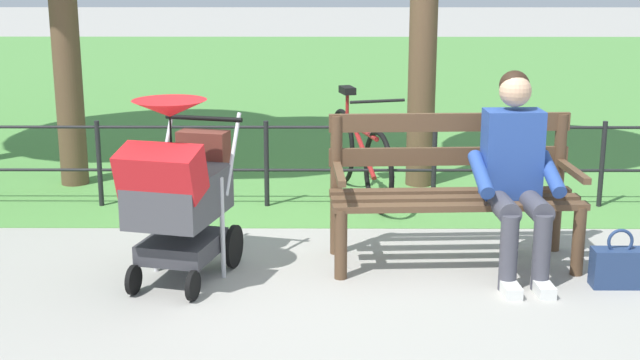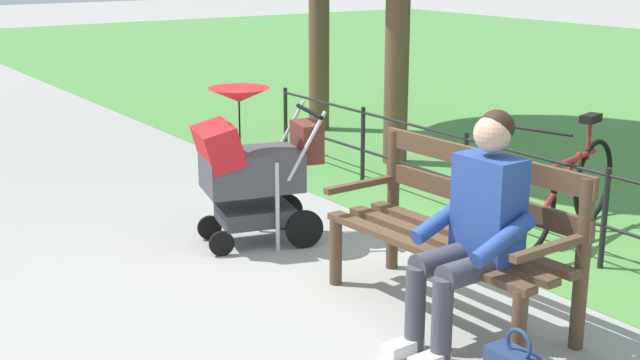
{
  "view_description": "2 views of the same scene",
  "coord_description": "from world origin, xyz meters",
  "px_view_note": "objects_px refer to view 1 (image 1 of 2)",
  "views": [
    {
      "loc": [
        0.21,
        5.42,
        1.96
      ],
      "look_at": [
        0.23,
        0.24,
        0.64
      ],
      "focal_mm": 49.21,
      "sensor_mm": 36.0,
      "label": 1
    },
    {
      "loc": [
        -4.13,
        3.21,
        2.09
      ],
      "look_at": [
        0.4,
        0.16,
        0.62
      ],
      "focal_mm": 48.28,
      "sensor_mm": 36.0,
      "label": 2
    }
  ],
  "objects_px": {
    "person_on_bench": "(516,169)",
    "handbag": "(618,267)",
    "bicycle": "(359,154)",
    "park_bench": "(453,183)",
    "stroller": "(178,189)"
  },
  "relations": [
    {
      "from": "person_on_bench",
      "to": "stroller",
      "type": "relative_size",
      "value": 1.11
    },
    {
      "from": "person_on_bench",
      "to": "handbag",
      "type": "distance_m",
      "value": 0.85
    },
    {
      "from": "bicycle",
      "to": "park_bench",
      "type": "bearing_deg",
      "value": 109.0
    },
    {
      "from": "handbag",
      "to": "bicycle",
      "type": "distance_m",
      "value": 2.58
    },
    {
      "from": "person_on_bench",
      "to": "stroller",
      "type": "xyz_separation_m",
      "value": [
        2.08,
        0.18,
        -0.08
      ]
    },
    {
      "from": "person_on_bench",
      "to": "handbag",
      "type": "bearing_deg",
      "value": 156.5
    },
    {
      "from": "bicycle",
      "to": "person_on_bench",
      "type": "bearing_deg",
      "value": 116.47
    },
    {
      "from": "handbag",
      "to": "stroller",
      "type": "bearing_deg",
      "value": -1.69
    },
    {
      "from": "handbag",
      "to": "bicycle",
      "type": "xyz_separation_m",
      "value": [
        1.51,
        -2.08,
        0.24
      ]
    },
    {
      "from": "park_bench",
      "to": "stroller",
      "type": "relative_size",
      "value": 1.41
    },
    {
      "from": "stroller",
      "to": "handbag",
      "type": "distance_m",
      "value": 2.72
    },
    {
      "from": "handbag",
      "to": "bicycle",
      "type": "bearing_deg",
      "value": -54.11
    },
    {
      "from": "stroller",
      "to": "bicycle",
      "type": "xyz_separation_m",
      "value": [
        -1.17,
        -2.0,
        -0.23
      ]
    },
    {
      "from": "person_on_bench",
      "to": "bicycle",
      "type": "height_order",
      "value": "person_on_bench"
    },
    {
      "from": "stroller",
      "to": "person_on_bench",
      "type": "bearing_deg",
      "value": -175.01
    }
  ]
}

